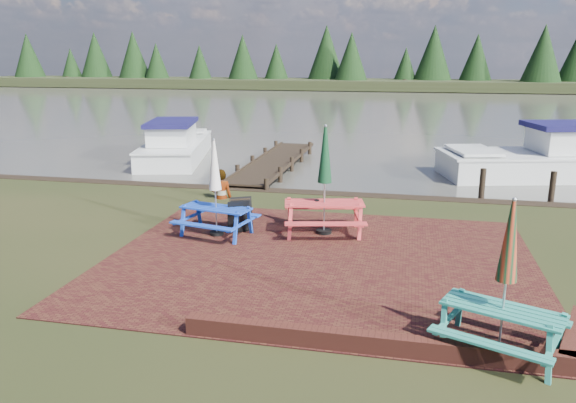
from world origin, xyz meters
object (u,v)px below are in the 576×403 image
(person, at_px, (220,170))
(picnic_table_red, at_px, (324,197))
(picnic_table_blue, at_px, (216,203))
(boat_jetty, at_px, (176,147))
(picnic_table_teal, at_px, (504,301))
(jetty, at_px, (274,162))
(boat_near, at_px, (559,160))
(chalkboard, at_px, (240,215))

(person, bearing_deg, picnic_table_red, 124.80)
(picnic_table_red, relative_size, picnic_table_blue, 1.13)
(picnic_table_blue, bearing_deg, boat_jetty, 130.09)
(boat_jetty, bearing_deg, picnic_table_teal, -65.59)
(jetty, xyz_separation_m, person, (-0.29, -5.61, 0.78))
(picnic_table_red, xyz_separation_m, picnic_table_blue, (-2.53, -0.67, -0.11))
(boat_near, relative_size, person, 4.84)
(picnic_table_teal, relative_size, picnic_table_red, 0.88)
(picnic_table_teal, xyz_separation_m, chalkboard, (-5.42, 4.77, -0.38))
(jetty, relative_size, boat_jetty, 1.28)
(boat_jetty, xyz_separation_m, person, (4.37, -6.72, 0.51))
(person, bearing_deg, boat_jetty, -74.27)
(picnic_table_blue, height_order, person, picnic_table_blue)
(picnic_table_teal, distance_m, boat_jetty, 18.49)
(picnic_table_blue, relative_size, chalkboard, 2.77)
(picnic_table_red, distance_m, boat_jetty, 12.43)
(picnic_table_red, relative_size, jetty, 0.29)
(boat_jetty, bearing_deg, boat_near, -14.48)
(picnic_table_blue, xyz_separation_m, chalkboard, (0.48, 0.37, -0.38))
(picnic_table_blue, xyz_separation_m, jetty, (-0.79, 9.08, -0.71))
(chalkboard, bearing_deg, picnic_table_red, -18.06)
(picnic_table_teal, distance_m, person, 10.52)
(jetty, bearing_deg, boat_jetty, 166.55)
(chalkboard, relative_size, boat_near, 0.10)
(boat_jetty, bearing_deg, picnic_table_blue, -75.39)
(picnic_table_blue, distance_m, boat_near, 14.04)
(boat_near, bearing_deg, jetty, 80.15)
(jetty, height_order, person, person)
(picnic_table_teal, height_order, boat_near, picnic_table_teal)
(person, bearing_deg, picnic_table_blue, 89.91)
(jetty, bearing_deg, chalkboard, -81.69)
(picnic_table_teal, bearing_deg, boat_near, 97.18)
(picnic_table_blue, bearing_deg, jetty, 106.97)
(boat_near, bearing_deg, chalkboard, 120.99)
(chalkboard, height_order, person, person)
(picnic_table_red, distance_m, boat_near, 11.86)
(jetty, bearing_deg, picnic_table_red, -68.50)
(boat_jetty, distance_m, boat_near, 15.37)
(picnic_table_red, bearing_deg, boat_jetty, 117.82)
(jetty, height_order, boat_jetty, boat_jetty)
(picnic_table_teal, relative_size, boat_near, 0.27)
(picnic_table_red, height_order, person, picnic_table_red)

